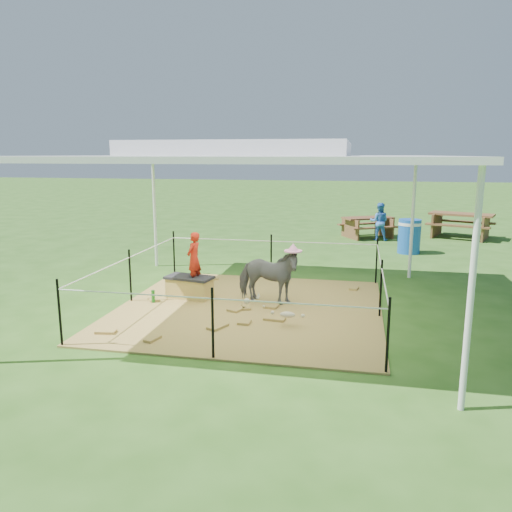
% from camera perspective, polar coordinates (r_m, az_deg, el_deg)
% --- Properties ---
extents(ground, '(90.00, 90.00, 0.00)m').
position_cam_1_polar(ground, '(8.91, -0.78, -6.12)').
color(ground, '#2D5919').
rests_on(ground, ground).
extents(hay_patch, '(4.60, 4.60, 0.03)m').
position_cam_1_polar(hay_patch, '(8.90, -0.78, -6.03)').
color(hay_patch, brown).
rests_on(hay_patch, ground).
extents(canopy_tent, '(6.30, 6.30, 2.90)m').
position_cam_1_polar(canopy_tent, '(8.49, -0.83, 11.47)').
color(canopy_tent, silver).
rests_on(canopy_tent, ground).
extents(rope_fence, '(4.54, 4.54, 1.00)m').
position_cam_1_polar(rope_fence, '(8.73, -0.79, -2.10)').
color(rope_fence, black).
rests_on(rope_fence, ground).
extents(straw_bale, '(0.89, 0.56, 0.37)m').
position_cam_1_polar(straw_bale, '(9.57, -7.59, -3.64)').
color(straw_bale, '#AB7E3E').
rests_on(straw_bale, hay_patch).
extents(dark_cloth, '(0.95, 0.62, 0.05)m').
position_cam_1_polar(dark_cloth, '(9.52, -7.62, -2.44)').
color(dark_cloth, black).
rests_on(dark_cloth, straw_bale).
extents(woman, '(0.30, 0.40, 0.99)m').
position_cam_1_polar(woman, '(9.38, -7.12, 0.32)').
color(woman, red).
rests_on(woman, straw_bale).
extents(green_bottle, '(0.08, 0.08, 0.23)m').
position_cam_1_polar(green_bottle, '(9.38, -11.67, -4.54)').
color(green_bottle, '#19711B').
rests_on(green_bottle, hay_patch).
extents(pony, '(1.27, 0.72, 1.02)m').
position_cam_1_polar(pony, '(9.03, 1.34, -2.33)').
color(pony, '#46464B').
rests_on(pony, hay_patch).
extents(pink_hat, '(0.32, 0.32, 0.15)m').
position_cam_1_polar(pink_hat, '(8.91, 1.36, 1.30)').
color(pink_hat, '#FF93CE').
rests_on(pink_hat, pony).
extents(foal, '(0.78, 0.43, 0.43)m').
position_cam_1_polar(foal, '(7.93, 3.62, -6.53)').
color(foal, beige).
rests_on(foal, hay_patch).
extents(trash_barrel, '(0.75, 0.75, 0.95)m').
position_cam_1_polar(trash_barrel, '(14.48, 17.11, 2.16)').
color(trash_barrel, '#1750B0').
rests_on(trash_barrel, ground).
extents(picnic_table_near, '(1.99, 1.81, 0.68)m').
position_cam_1_polar(picnic_table_near, '(16.92, 12.61, 3.22)').
color(picnic_table_near, '#59311E').
rests_on(picnic_table_near, ground).
extents(picnic_table_far, '(2.33, 2.01, 0.81)m').
position_cam_1_polar(picnic_table_far, '(17.76, 22.34, 3.24)').
color(picnic_table_far, brown).
rests_on(picnic_table_far, ground).
extents(distant_person, '(0.61, 0.49, 1.21)m').
position_cam_1_polar(distant_person, '(16.37, 13.90, 3.83)').
color(distant_person, '#3876D2').
rests_on(distant_person, ground).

